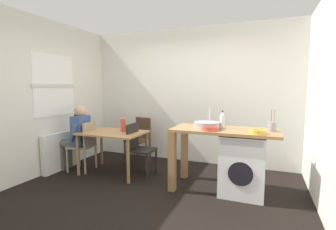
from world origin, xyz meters
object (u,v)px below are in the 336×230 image
(seated_person, at_px, (77,134))
(washing_machine, at_px, (243,164))
(vase, at_px, (123,125))
(colander, at_px, (258,132))
(dining_table, at_px, (113,137))
(chair_person_seat, at_px, (85,143))
(chair_spare_by_wall, at_px, (140,137))
(mixing_bowl, at_px, (210,128))
(bottle_tall_green, at_px, (222,120))
(chair_opposite, at_px, (138,147))
(utensil_crock, at_px, (272,126))

(seated_person, distance_m, washing_machine, 2.92)
(vase, bearing_deg, colander, -9.29)
(dining_table, bearing_deg, chair_person_seat, -170.56)
(dining_table, bearing_deg, vase, 33.69)
(chair_spare_by_wall, relative_size, seated_person, 0.75)
(mixing_bowl, bearing_deg, colander, -1.84)
(mixing_bowl, bearing_deg, bottle_tall_green, 67.26)
(chair_spare_by_wall, relative_size, bottle_tall_green, 3.49)
(chair_opposite, bearing_deg, dining_table, -85.31)
(dining_table, relative_size, vase, 4.83)
(dining_table, relative_size, mixing_bowl, 4.87)
(utensil_crock, bearing_deg, dining_table, -179.95)
(dining_table, height_order, mixing_bowl, mixing_bowl)
(chair_person_seat, distance_m, colander, 2.98)
(chair_spare_by_wall, bearing_deg, washing_machine, 172.93)
(colander, bearing_deg, chair_person_seat, 176.56)
(chair_person_seat, relative_size, bottle_tall_green, 3.49)
(chair_person_seat, relative_size, colander, 4.50)
(chair_spare_by_wall, height_order, vase, vase)
(dining_table, bearing_deg, chair_opposite, 5.83)
(chair_person_seat, height_order, seated_person, seated_person)
(chair_opposite, distance_m, mixing_bowl, 1.40)
(washing_machine, xyz_separation_m, vase, (-2.06, 0.15, 0.42))
(dining_table, height_order, utensil_crock, utensil_crock)
(dining_table, distance_m, seated_person, 0.72)
(washing_machine, distance_m, bottle_tall_green, 0.69)
(chair_spare_by_wall, height_order, utensil_crock, utensil_crock)
(chair_spare_by_wall, height_order, washing_machine, chair_spare_by_wall)
(vase, bearing_deg, washing_machine, -4.16)
(chair_person_seat, xyz_separation_m, seated_person, (-0.16, -0.02, 0.16))
(seated_person, bearing_deg, bottle_tall_green, -93.81)
(mixing_bowl, xyz_separation_m, vase, (-1.62, 0.35, -0.10))
(chair_spare_by_wall, bearing_deg, dining_table, 95.68)
(chair_spare_by_wall, height_order, seated_person, seated_person)
(chair_spare_by_wall, xyz_separation_m, seated_person, (-0.82, -0.88, 0.16))
(seated_person, xyz_separation_m, utensil_crock, (3.28, 0.11, 0.32))
(chair_person_seat, bearing_deg, washing_machine, -96.27)
(bottle_tall_green, height_order, utensil_crock, utensil_crock)
(mixing_bowl, height_order, utensil_crock, utensil_crock)
(mixing_bowl, height_order, colander, mixing_bowl)
(chair_person_seat, bearing_deg, vase, -81.80)
(colander, xyz_separation_m, vase, (-2.25, 0.37, -0.10))
(chair_person_seat, height_order, chair_opposite, same)
(seated_person, distance_m, bottle_tall_green, 2.63)
(mixing_bowl, bearing_deg, chair_spare_by_wall, 148.36)
(utensil_crock, bearing_deg, mixing_bowl, -162.70)
(washing_machine, xyz_separation_m, colander, (0.19, -0.22, 0.52))
(dining_table, height_order, bottle_tall_green, bottle_tall_green)
(colander, distance_m, vase, 2.28)
(chair_opposite, bearing_deg, utensil_crock, 87.60)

